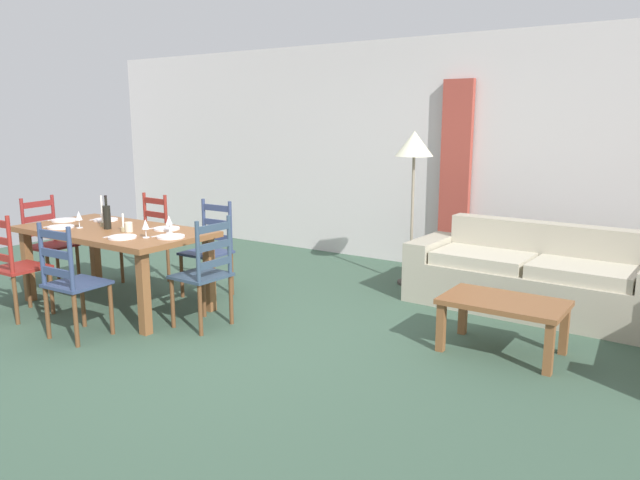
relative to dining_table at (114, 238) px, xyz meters
name	(u,v)px	position (x,y,z in m)	size (l,w,h in m)	color
ground_plane	(206,334)	(1.24, -0.08, -0.67)	(9.60, 9.60, 0.02)	#395442
wall_far	(392,153)	(1.24, 3.22, 0.69)	(9.60, 0.16, 2.70)	silver
curtain_panel_left	(455,178)	(2.14, 3.08, 0.44)	(0.35, 0.08, 2.20)	#A03F34
dining_table	(114,238)	(0.00, 0.00, 0.00)	(1.90, 0.96, 0.75)	brown
dining_chair_near_left	(14,266)	(-0.46, -0.73, -0.19)	(0.43, 0.41, 0.96)	maroon
dining_chair_near_right	(71,282)	(0.45, -0.77, -0.19)	(0.44, 0.42, 0.96)	navy
dining_chair_far_left	(148,239)	(-0.45, 0.77, -0.19)	(0.44, 0.42, 0.96)	maroon
dining_chair_far_right	(210,249)	(0.49, 0.76, -0.19)	(0.43, 0.41, 0.96)	navy
dining_chair_head_west	(48,243)	(-1.16, 0.03, -0.19)	(0.43, 0.45, 0.96)	maroon
dining_chair_head_east	(205,273)	(1.14, 0.04, -0.19)	(0.41, 0.43, 0.96)	#304357
dinner_plate_near_left	(61,227)	(-0.45, -0.25, 0.10)	(0.24, 0.24, 0.02)	white
fork_near_left	(52,226)	(-0.60, -0.25, 0.09)	(0.02, 0.17, 0.01)	silver
dinner_plate_near_right	(122,237)	(0.45, -0.25, 0.10)	(0.24, 0.24, 0.02)	white
fork_near_right	(111,236)	(0.30, -0.25, 0.09)	(0.02, 0.17, 0.01)	silver
dinner_plate_far_left	(106,220)	(-0.45, 0.25, 0.10)	(0.24, 0.24, 0.02)	white
fork_far_left	(96,219)	(-0.60, 0.25, 0.09)	(0.02, 0.17, 0.01)	silver
dinner_plate_far_right	(167,229)	(0.45, 0.25, 0.10)	(0.24, 0.24, 0.02)	white
fork_far_right	(156,228)	(0.30, 0.25, 0.09)	(0.02, 0.17, 0.01)	silver
dinner_plate_head_west	(64,220)	(-0.78, 0.00, 0.10)	(0.24, 0.24, 0.02)	white
fork_head_west	(55,219)	(-0.93, 0.00, 0.09)	(0.02, 0.17, 0.01)	silver
dinner_plate_head_east	(171,237)	(0.78, 0.00, 0.10)	(0.24, 0.24, 0.02)	white
fork_head_east	(159,235)	(0.63, 0.00, 0.09)	(0.02, 0.17, 0.01)	silver
wine_bottle	(107,216)	(-0.03, -0.04, 0.20)	(0.07, 0.07, 0.32)	black
wine_glass_near_left	(79,216)	(-0.30, -0.15, 0.20)	(0.06, 0.06, 0.16)	white
wine_glass_near_right	(145,225)	(0.61, -0.12, 0.20)	(0.06, 0.06, 0.16)	white
wine_glass_far_left	(103,212)	(-0.31, 0.13, 0.20)	(0.06, 0.06, 0.16)	white
wine_glass_far_right	(169,221)	(0.61, 0.14, 0.20)	(0.06, 0.06, 0.16)	white
coffee_cup_primary	(129,227)	(0.25, -0.02, 0.13)	(0.07, 0.07, 0.09)	beige
candle_tall	(102,217)	(-0.18, 0.02, 0.17)	(0.05, 0.05, 0.30)	#998C66
candle_short	(123,227)	(0.20, -0.04, 0.13)	(0.05, 0.05, 0.17)	#998C66
couch	(534,280)	(3.34, 2.09, -0.37)	(2.30, 0.87, 0.80)	#ABA48F
coffee_table	(503,308)	(3.43, 0.88, -0.31)	(0.90, 0.56, 0.42)	brown
standing_lamp	(414,153)	(1.99, 2.28, 0.75)	(0.40, 0.40, 1.64)	#332D28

